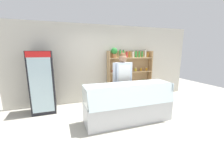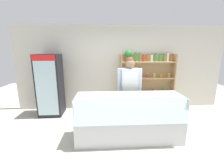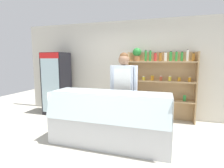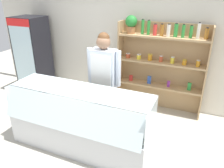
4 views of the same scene
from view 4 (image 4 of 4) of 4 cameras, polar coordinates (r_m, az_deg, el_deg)
ground_plane at (r=3.78m, az=-7.66°, el=-16.11°), size 12.00×12.00×0.00m
back_wall at (r=4.82m, az=3.65°, el=11.10°), size 6.80×0.10×2.70m
drinks_fridge at (r=5.62m, az=-19.87°, el=6.95°), size 0.66×0.63×1.82m
shelving_unit at (r=4.50m, az=12.10°, el=6.04°), size 1.75×0.29×1.93m
deli_display_case at (r=3.64m, az=-8.21°, el=-11.66°), size 2.26×0.77×1.01m
shop_clerk at (r=3.74m, az=-2.16°, el=2.58°), size 0.62×0.25×1.77m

